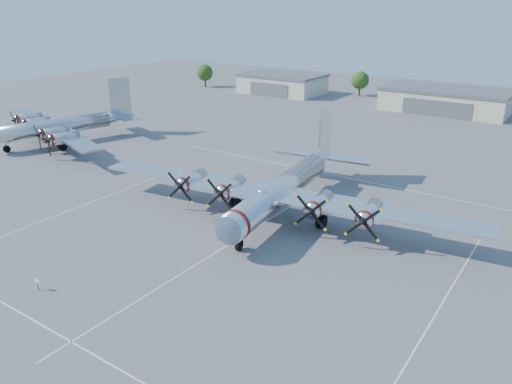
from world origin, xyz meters
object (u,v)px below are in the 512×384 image
Objects in this scene: bomber_west at (63,143)px; info_placard at (37,282)px; tree_far_west at (205,73)px; main_bomber_b29 at (284,212)px; hangar_west at (282,83)px; tree_west at (360,80)px; hangar_center at (445,100)px.

bomber_west reaches higher than info_placard.
tree_far_west is 0.14× the size of main_bomber_b29.
bomber_west is (19.91, -64.74, -4.22)m from tree_far_west.
hangar_west reaches higher than main_bomber_b29.
tree_west is 85.27m from main_bomber_b29.
tree_west reaches higher than info_placard.
tree_far_west is 67.86m from bomber_west.
hangar_center is (45.00, -0.00, -0.00)m from hangar_west.
hangar_center reaches higher than info_placard.
hangar_west is at bearing 106.52° from info_placard.
hangar_west is 0.47× the size of main_bomber_b29.
main_bomber_b29 is 1.19× the size of bomber_west.
hangar_center is 70.13m from tree_far_west.
tree_west is at bearing 100.05° from main_bomber_b29.
info_placard is at bearing -70.22° from hangar_west.
bomber_west is at bearing 138.79° from info_placard.
tree_west is 80.84m from bomber_west.
tree_far_west is at bearing -165.07° from tree_west.
bomber_west is (-25.09, -76.74, -4.22)m from tree_west.
main_bomber_b29 is (0.28, -73.29, -2.71)m from hangar_center.
tree_west is (20.00, 8.04, 1.51)m from hangar_west.
info_placard is (36.33, -101.00, -1.90)m from hangar_west.
main_bomber_b29 is at bearing -58.29° from hangar_west.
tree_west is 5.73× the size of info_placard.
tree_west is 0.14× the size of main_bomber_b29.
tree_west reaches higher than main_bomber_b29.
hangar_west reaches higher than bomber_west.
hangar_center is 0.70× the size of bomber_west.
hangar_center is at bearing -0.00° from hangar_west.
tree_far_west is 0.16× the size of bomber_west.
tree_far_west is 46.57m from tree_west.
hangar_west reaches higher than info_placard.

